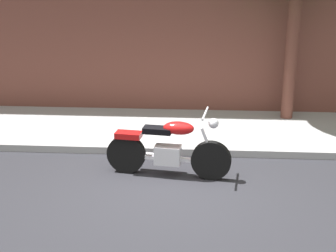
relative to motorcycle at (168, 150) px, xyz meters
name	(u,v)px	position (x,y,z in m)	size (l,w,h in m)	color
ground_plane	(172,186)	(0.09, -0.43, -0.48)	(60.00, 60.00, 0.00)	#28282D
sidewalk	(179,130)	(0.09, 2.20, -0.41)	(24.22, 2.63, 0.14)	#9D9D9D
motorcycle	(168,150)	(0.00, 0.00, 0.00)	(2.15, 0.71, 1.17)	black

